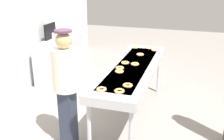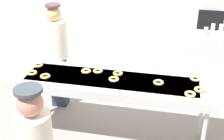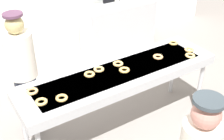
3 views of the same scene
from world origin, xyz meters
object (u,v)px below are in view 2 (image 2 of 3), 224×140
glazed_donut_2 (118,73)px  glazed_donut_3 (38,65)px  glazed_donut_6 (45,76)px  glazed_donut_7 (98,71)px  fryer_conveyor (111,84)px  glazed_donut_9 (86,71)px  worker_baker (56,50)px  glazed_donut_0 (159,82)px  glazed_donut_4 (32,73)px  glazed_donut_1 (190,94)px  glazed_donut_8 (195,79)px  paper_cup_1 (213,27)px  menu_display (211,20)px  paper_cup_3 (206,31)px  glazed_donut_10 (200,90)px  prep_counter (206,57)px  paper_cup_2 (221,28)px  glazed_donut_5 (114,79)px

glazed_donut_2 → glazed_donut_3: (-1.13, 0.01, 0.00)m
glazed_donut_6 → glazed_donut_7: bearing=24.7°
fryer_conveyor → glazed_donut_9: 0.40m
worker_baker → glazed_donut_0: bearing=154.9°
glazed_donut_4 → glazed_donut_6: 0.22m
glazed_donut_1 → glazed_donut_4: (-2.05, 0.12, 0.00)m
glazed_donut_4 → glazed_donut_8: size_ratio=1.00×
glazed_donut_1 → worker_baker: bearing=156.1°
glazed_donut_8 → paper_cup_1: 2.06m
menu_display → glazed_donut_6: bearing=-132.5°
paper_cup_3 → menu_display: 0.31m
paper_cup_3 → menu_display: menu_display is taller
glazed_donut_4 → worker_baker: 0.77m
glazed_donut_0 → glazed_donut_3: bearing=175.0°
glazed_donut_2 → glazed_donut_7: (-0.27, 0.02, 0.00)m
paper_cup_3 → glazed_donut_10: bearing=-94.6°
glazed_donut_2 → glazed_donut_10: (1.04, -0.21, 0.00)m
glazed_donut_9 → prep_counter: 2.65m
glazed_donut_6 → glazed_donut_2: bearing=16.9°
glazed_donut_0 → worker_baker: (-1.61, 0.68, 0.01)m
glazed_donut_4 → glazed_donut_9: bearing=16.1°
fryer_conveyor → glazed_donut_2: size_ratio=19.74×
paper_cup_3 → glazed_donut_6: bearing=-134.9°
prep_counter → paper_cup_2: size_ratio=11.55×
prep_counter → glazed_donut_9: bearing=-131.5°
fryer_conveyor → glazed_donut_9: size_ratio=19.74×
glazed_donut_3 → glazed_donut_9: same height
worker_baker → paper_cup_2: (2.56, 1.55, 0.02)m
glazed_donut_4 → glazed_donut_6: bearing=-14.7°
fryer_conveyor → paper_cup_2: paper_cup_2 is taller
glazed_donut_5 → glazed_donut_7: bearing=144.2°
glazed_donut_10 → glazed_donut_3: bearing=174.1°
glazed_donut_6 → glazed_donut_10: same height
glazed_donut_3 → glazed_donut_4: (0.02, -0.23, 0.00)m
glazed_donut_5 → paper_cup_1: size_ratio=1.02×
prep_counter → glazed_donut_5: bearing=-122.1°
paper_cup_1 → glazed_donut_3: bearing=-140.0°
glazed_donut_1 → glazed_donut_4: bearing=176.7°
glazed_donut_6 → worker_baker: size_ratio=0.08×
glazed_donut_5 → glazed_donut_7: 0.32m
glazed_donut_10 → worker_baker: 2.24m
glazed_donut_1 → glazed_donut_7: same height
paper_cup_1 → paper_cup_2: (0.14, -0.00, 0.00)m
glazed_donut_3 → glazed_donut_8: size_ratio=1.00×
fryer_conveyor → glazed_donut_10: 1.11m
glazed_donut_5 → paper_cup_1: bearing=58.8°
worker_baker → paper_cup_2: worker_baker is taller
worker_baker → menu_display: worker_baker is taller
glazed_donut_4 → worker_baker: bearing=86.3°
paper_cup_3 → glazed_donut_2: bearing=-123.2°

